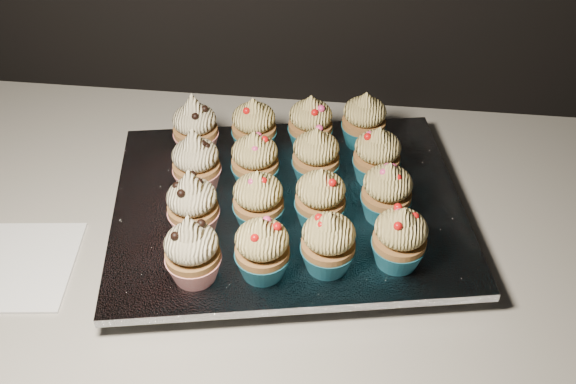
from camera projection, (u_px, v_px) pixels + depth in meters
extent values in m
cube|color=beige|center=(401.00, 245.00, 0.85)|extent=(2.44, 0.64, 0.04)
cube|color=white|center=(14.00, 266.00, 0.79)|extent=(0.16, 0.16, 0.00)
cube|color=black|center=(288.00, 214.00, 0.84)|extent=(0.47, 0.39, 0.02)
cube|color=silver|center=(288.00, 205.00, 0.83)|extent=(0.51, 0.43, 0.01)
cone|color=red|center=(194.00, 267.00, 0.72)|extent=(0.06, 0.06, 0.03)
ellipsoid|color=beige|center=(191.00, 243.00, 0.70)|extent=(0.06, 0.06, 0.04)
cone|color=beige|center=(188.00, 225.00, 0.68)|extent=(0.03, 0.03, 0.03)
cone|color=#1A657C|center=(263.00, 263.00, 0.73)|extent=(0.06, 0.06, 0.03)
ellipsoid|color=#DEC270|center=(262.00, 239.00, 0.70)|extent=(0.06, 0.06, 0.04)
cone|color=#DEC270|center=(261.00, 224.00, 0.69)|extent=(0.03, 0.03, 0.02)
cone|color=#1A657C|center=(327.00, 257.00, 0.73)|extent=(0.06, 0.06, 0.03)
ellipsoid|color=#DEC270|center=(329.00, 233.00, 0.71)|extent=(0.06, 0.06, 0.04)
cone|color=#DEC270|center=(330.00, 218.00, 0.69)|extent=(0.03, 0.03, 0.02)
cone|color=#1A657C|center=(397.00, 252.00, 0.74)|extent=(0.06, 0.06, 0.03)
ellipsoid|color=#DEC270|center=(401.00, 229.00, 0.72)|extent=(0.06, 0.06, 0.04)
cone|color=#DEC270|center=(404.00, 214.00, 0.70)|extent=(0.03, 0.03, 0.02)
cone|color=red|center=(195.00, 220.00, 0.78)|extent=(0.06, 0.06, 0.03)
ellipsoid|color=beige|center=(192.00, 197.00, 0.76)|extent=(0.06, 0.06, 0.04)
cone|color=beige|center=(189.00, 179.00, 0.74)|extent=(0.03, 0.03, 0.03)
cone|color=#1A657C|center=(259.00, 215.00, 0.79)|extent=(0.06, 0.06, 0.03)
ellipsoid|color=#DEC270|center=(258.00, 191.00, 0.76)|extent=(0.06, 0.06, 0.04)
cone|color=#DEC270|center=(257.00, 176.00, 0.75)|extent=(0.03, 0.03, 0.02)
cone|color=#1A657C|center=(320.00, 212.00, 0.79)|extent=(0.06, 0.06, 0.03)
ellipsoid|color=#DEC270|center=(321.00, 189.00, 0.77)|extent=(0.06, 0.06, 0.04)
cone|color=#DEC270|center=(321.00, 174.00, 0.75)|extent=(0.03, 0.03, 0.02)
cone|color=#1A657C|center=(385.00, 206.00, 0.80)|extent=(0.06, 0.06, 0.03)
ellipsoid|color=#DEC270|center=(388.00, 183.00, 0.77)|extent=(0.06, 0.06, 0.04)
cone|color=#DEC270|center=(390.00, 168.00, 0.76)|extent=(0.03, 0.03, 0.02)
cone|color=red|center=(198.00, 178.00, 0.84)|extent=(0.06, 0.06, 0.03)
ellipsoid|color=beige|center=(195.00, 155.00, 0.82)|extent=(0.06, 0.06, 0.04)
cone|color=beige|center=(193.00, 137.00, 0.80)|extent=(0.03, 0.03, 0.03)
cone|color=#1A657C|center=(256.00, 175.00, 0.85)|extent=(0.06, 0.06, 0.03)
ellipsoid|color=#DEC270|center=(255.00, 152.00, 0.82)|extent=(0.06, 0.06, 0.04)
cone|color=#DEC270|center=(254.00, 137.00, 0.81)|extent=(0.03, 0.03, 0.02)
cone|color=#1A657C|center=(315.00, 171.00, 0.85)|extent=(0.06, 0.06, 0.03)
ellipsoid|color=#DEC270|center=(316.00, 148.00, 0.83)|extent=(0.06, 0.06, 0.04)
cone|color=#DEC270|center=(317.00, 133.00, 0.81)|extent=(0.03, 0.03, 0.02)
cone|color=#1A657C|center=(375.00, 170.00, 0.85)|extent=(0.06, 0.06, 0.03)
ellipsoid|color=#DEC270|center=(378.00, 147.00, 0.83)|extent=(0.06, 0.06, 0.04)
cone|color=#DEC270|center=(380.00, 133.00, 0.81)|extent=(0.03, 0.03, 0.02)
cone|color=red|center=(197.00, 142.00, 0.90)|extent=(0.06, 0.06, 0.03)
ellipsoid|color=beige|center=(194.00, 120.00, 0.88)|extent=(0.06, 0.06, 0.04)
cone|color=beige|center=(192.00, 102.00, 0.86)|extent=(0.03, 0.03, 0.03)
cone|color=#1A657C|center=(255.00, 140.00, 0.90)|extent=(0.06, 0.06, 0.03)
ellipsoid|color=#DEC270|center=(254.00, 118.00, 0.88)|extent=(0.06, 0.06, 0.04)
cone|color=#DEC270|center=(253.00, 104.00, 0.86)|extent=(0.03, 0.03, 0.02)
cone|color=#1A657C|center=(310.00, 137.00, 0.91)|extent=(0.06, 0.06, 0.03)
ellipsoid|color=#DEC270|center=(311.00, 115.00, 0.88)|extent=(0.06, 0.06, 0.04)
cone|color=#DEC270|center=(311.00, 101.00, 0.87)|extent=(0.03, 0.03, 0.02)
cone|color=#1A657C|center=(363.00, 134.00, 0.92)|extent=(0.06, 0.06, 0.03)
ellipsoid|color=#DEC270|center=(365.00, 112.00, 0.89)|extent=(0.06, 0.06, 0.04)
cone|color=#DEC270|center=(366.00, 98.00, 0.88)|extent=(0.03, 0.03, 0.02)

